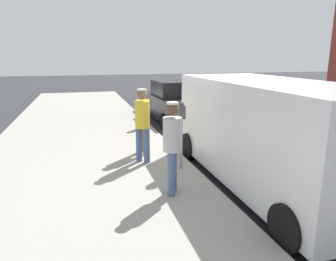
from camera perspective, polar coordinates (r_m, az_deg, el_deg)
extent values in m
plane|color=#2D2D33|center=(8.05, 10.39, -5.70)|extent=(80.00, 80.00, 0.00)
cube|color=#9E998E|center=(7.26, -15.49, -7.51)|extent=(5.00, 32.00, 0.15)
cylinder|color=gray|center=(6.88, 2.41, -2.48)|extent=(0.07, 0.07, 1.15)
cube|color=#4C4C51|center=(6.72, 2.47, 3.40)|extent=(0.14, 0.18, 0.28)
sphere|color=#47474C|center=(6.69, 2.48, 4.83)|extent=(0.12, 0.12, 0.12)
cylinder|color=#4C608C|center=(5.60, 0.63, -8.05)|extent=(0.14, 0.14, 0.81)
cylinder|color=#4C608C|center=(5.81, 0.96, -7.27)|extent=(0.14, 0.14, 0.81)
cylinder|color=#B7B7B7|center=(5.49, 0.82, -0.71)|extent=(0.34, 0.34, 0.61)
sphere|color=brown|center=(5.40, 0.83, 3.87)|extent=(0.22, 0.22, 0.22)
cylinder|color=silver|center=(5.38, 0.84, 5.02)|extent=(0.21, 0.21, 0.04)
cylinder|color=#4C608C|center=(7.44, -5.36, -2.55)|extent=(0.14, 0.14, 0.84)
cylinder|color=#4C608C|center=(7.33, -3.92, -2.77)|extent=(0.14, 0.14, 0.84)
cylinder|color=yellow|center=(7.22, -4.75, 2.93)|extent=(0.34, 0.34, 0.63)
sphere|color=#8C6647|center=(7.15, -4.83, 6.54)|extent=(0.23, 0.23, 0.23)
cylinder|color=silver|center=(7.13, -4.84, 7.44)|extent=(0.22, 0.22, 0.04)
cylinder|color=#726656|center=(8.16, -4.96, -1.25)|extent=(0.14, 0.14, 0.80)
cylinder|color=#726656|center=(7.98, -4.08, -1.56)|extent=(0.14, 0.14, 0.80)
cylinder|color=orange|center=(7.92, -4.62, 3.48)|extent=(0.34, 0.34, 0.60)
sphere|color=#8C6647|center=(7.86, -4.68, 6.62)|extent=(0.22, 0.22, 0.22)
cylinder|color=silver|center=(7.85, -4.69, 7.40)|extent=(0.21, 0.21, 0.04)
cube|color=white|center=(6.51, 18.01, -0.01)|extent=(2.05, 5.22, 1.96)
cube|color=black|center=(8.56, 9.26, 6.22)|extent=(1.84, 0.10, 0.88)
cylinder|color=black|center=(8.10, 3.96, -2.88)|extent=(0.23, 0.68, 0.68)
cylinder|color=black|center=(8.89, 15.63, -1.88)|extent=(0.23, 0.68, 0.68)
cylinder|color=black|center=(4.71, 21.18, -16.31)|extent=(0.23, 0.68, 0.68)
cube|color=black|center=(13.07, 1.02, 4.61)|extent=(1.87, 4.42, 0.89)
cube|color=black|center=(12.77, 1.33, 7.76)|extent=(1.62, 2.00, 0.60)
cylinder|color=black|center=(14.48, -4.21, 4.21)|extent=(0.23, 0.60, 0.60)
cylinder|color=black|center=(14.93, 2.27, 4.51)|extent=(0.23, 0.60, 0.60)
cylinder|color=black|center=(11.33, -0.64, 1.66)|extent=(0.23, 0.60, 0.60)
cylinder|color=black|center=(11.90, 7.36, 2.12)|extent=(0.23, 0.60, 0.60)
cylinder|color=red|center=(10.83, -4.98, 2.14)|extent=(0.24, 0.24, 0.70)
sphere|color=red|center=(10.76, -5.02, 4.28)|extent=(0.20, 0.20, 0.20)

